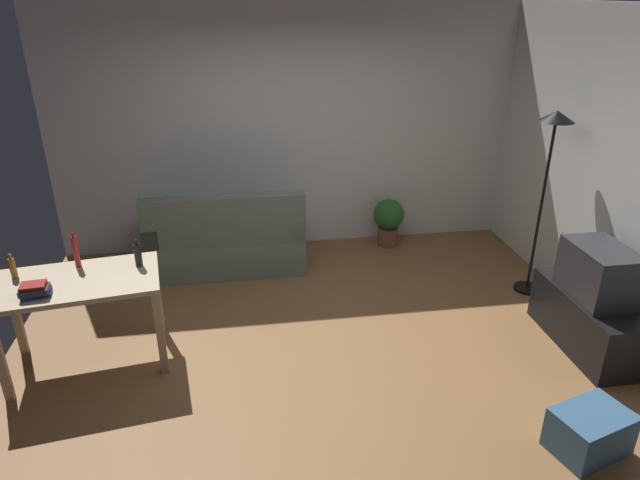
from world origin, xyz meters
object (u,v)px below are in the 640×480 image
couch (227,241)px  bottle_dark (138,255)px  torchiere_lamp (550,154)px  bottle_red (76,251)px  bottle_amber (13,268)px  tv_stand (587,321)px  tv (599,272)px  potted_plant (389,219)px  desk (80,292)px  storage_box (590,431)px  book_stack (35,290)px

couch → bottle_dark: size_ratio=7.09×
torchiere_lamp → bottle_red: torchiere_lamp is taller
torchiere_lamp → bottle_amber: bearing=-173.9°
tv_stand → tv: (0.00, 0.00, 0.46)m
tv → potted_plant: (-1.13, 2.26, -0.37)m
tv_stand → bottle_dark: 3.76m
bottle_dark → desk: bearing=-159.5°
potted_plant → storage_box: potted_plant is taller
tv → torchiere_lamp: (-0.00, 0.98, 0.71)m
storage_box → book_stack: book_stack is taller
couch → bottle_dark: 1.64m
torchiere_lamp → tv_stand: bearing=-90.0°
tv_stand → torchiere_lamp: size_ratio=0.61×
tv_stand → desk: (-4.10, 0.39, 0.41)m
couch → torchiere_lamp: 3.34m
torchiere_lamp → desk: bearing=-171.8°
tv_stand → book_stack: size_ratio=4.90×
tv_stand → torchiere_lamp: (0.00, 0.98, 1.17)m
couch → tv: same height
tv_stand → book_stack: book_stack is taller
tv → storage_box: tv is taller
bottle_amber → bottle_red: 0.46m
potted_plant → book_stack: (-3.21, -2.09, 0.48)m
bottle_red → bottle_dark: bearing=-7.2°
tv → bottle_red: bearing=81.6°
tv_stand → storage_box: tv_stand is taller
tv → tv_stand: bearing=90.0°
couch → potted_plant: 1.91m
couch → bottle_red: size_ratio=5.48×
tv → bottle_amber: bearing=83.9°
tv_stand → book_stack: 4.38m
book_stack → desk: bearing=43.5°
desk → bottle_red: bearing=91.7°
desk → tv_stand: bearing=-13.6°
torchiere_lamp → bottle_dark: (-3.66, -0.43, -0.55)m
desk → book_stack: 0.36m
storage_box → bottle_dark: bearing=151.1°
torchiere_lamp → bottle_red: (-4.14, -0.37, -0.52)m
couch → book_stack: bearing=53.2°
bottle_amber → bottle_dark: bearing=4.0°
potted_plant → book_stack: size_ratio=2.54×
book_stack → bottle_red: bearing=66.7°
couch → potted_plant: couch is taller
couch → torchiere_lamp: torchiere_lamp is taller
potted_plant → bottle_dark: bottle_dark is taller
bottle_amber → bottle_red: size_ratio=0.67×
torchiere_lamp → bottle_red: bearing=-174.9°
tv → bottle_dark: bottle_dark is taller
desk → book_stack: book_stack is taller
tv → torchiere_lamp: bearing=0.2°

